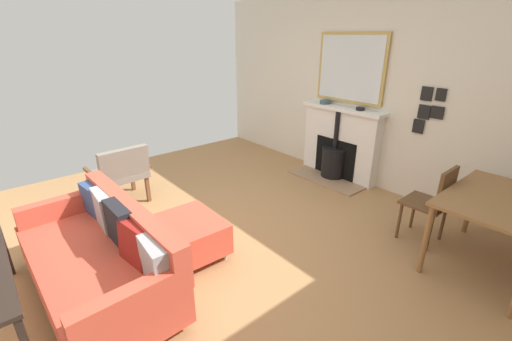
{
  "coord_description": "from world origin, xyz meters",
  "views": [
    {
      "loc": [
        1.53,
        2.68,
        2.06
      ],
      "look_at": [
        -0.5,
        0.27,
        0.78
      ],
      "focal_mm": 23.53,
      "sensor_mm": 36.0,
      "label": 1
    }
  ],
  "objects_px": {
    "dining_chair_near_fireplace": "(434,200)",
    "fireplace": "(338,148)",
    "dining_table": "(500,208)",
    "mantel_bowl_far": "(360,109)",
    "sofa": "(102,256)",
    "ottoman": "(191,234)",
    "mantel_bowl_near": "(325,102)",
    "armchair_accent": "(121,171)"
  },
  "relations": [
    {
      "from": "fireplace",
      "to": "sofa",
      "type": "distance_m",
      "value": 3.57
    },
    {
      "from": "fireplace",
      "to": "mantel_bowl_near",
      "type": "relative_size",
      "value": 8.26
    },
    {
      "from": "mantel_bowl_near",
      "to": "mantel_bowl_far",
      "type": "relative_size",
      "value": 1.31
    },
    {
      "from": "sofa",
      "to": "dining_chair_near_fireplace",
      "type": "distance_m",
      "value": 3.18
    },
    {
      "from": "dining_chair_near_fireplace",
      "to": "sofa",
      "type": "bearing_deg",
      "value": -26.99
    },
    {
      "from": "dining_chair_near_fireplace",
      "to": "dining_table",
      "type": "bearing_deg",
      "value": 89.88
    },
    {
      "from": "armchair_accent",
      "to": "mantel_bowl_far",
      "type": "bearing_deg",
      "value": 152.48
    },
    {
      "from": "armchair_accent",
      "to": "sofa",
      "type": "bearing_deg",
      "value": 64.86
    },
    {
      "from": "fireplace",
      "to": "dining_table",
      "type": "distance_m",
      "value": 2.4
    },
    {
      "from": "sofa",
      "to": "armchair_accent",
      "type": "xyz_separation_m",
      "value": [
        -0.7,
        -1.5,
        0.11
      ]
    },
    {
      "from": "sofa",
      "to": "ottoman",
      "type": "xyz_separation_m",
      "value": [
        -0.81,
        0.03,
        -0.1
      ]
    },
    {
      "from": "armchair_accent",
      "to": "dining_chair_near_fireplace",
      "type": "xyz_separation_m",
      "value": [
        -2.13,
        2.94,
        0.05
      ]
    },
    {
      "from": "fireplace",
      "to": "sofa",
      "type": "relative_size",
      "value": 0.73
    },
    {
      "from": "mantel_bowl_near",
      "to": "sofa",
      "type": "relative_size",
      "value": 0.09
    },
    {
      "from": "ottoman",
      "to": "dining_table",
      "type": "relative_size",
      "value": 0.6
    },
    {
      "from": "mantel_bowl_far",
      "to": "sofa",
      "type": "height_order",
      "value": "mantel_bowl_far"
    },
    {
      "from": "fireplace",
      "to": "dining_chair_near_fireplace",
      "type": "relative_size",
      "value": 1.54
    },
    {
      "from": "mantel_bowl_far",
      "to": "sofa",
      "type": "relative_size",
      "value": 0.07
    },
    {
      "from": "mantel_bowl_far",
      "to": "dining_table",
      "type": "height_order",
      "value": "mantel_bowl_far"
    },
    {
      "from": "sofa",
      "to": "ottoman",
      "type": "bearing_deg",
      "value": 177.88
    },
    {
      "from": "fireplace",
      "to": "dining_chair_near_fireplace",
      "type": "xyz_separation_m",
      "value": [
        0.72,
        1.74,
        0.04
      ]
    },
    {
      "from": "dining_chair_near_fireplace",
      "to": "armchair_accent",
      "type": "bearing_deg",
      "value": -54.12
    },
    {
      "from": "sofa",
      "to": "fireplace",
      "type": "bearing_deg",
      "value": -175.24
    },
    {
      "from": "fireplace",
      "to": "armchair_accent",
      "type": "height_order",
      "value": "fireplace"
    },
    {
      "from": "mantel_bowl_far",
      "to": "sofa",
      "type": "distance_m",
      "value": 3.65
    },
    {
      "from": "fireplace",
      "to": "ottoman",
      "type": "relative_size",
      "value": 1.91
    },
    {
      "from": "fireplace",
      "to": "armchair_accent",
      "type": "bearing_deg",
      "value": -22.89
    },
    {
      "from": "fireplace",
      "to": "armchair_accent",
      "type": "distance_m",
      "value": 3.09
    },
    {
      "from": "ottoman",
      "to": "dining_table",
      "type": "xyz_separation_m",
      "value": [
        -2.02,
        1.96,
        0.4
      ]
    },
    {
      "from": "fireplace",
      "to": "ottoman",
      "type": "height_order",
      "value": "fireplace"
    },
    {
      "from": "fireplace",
      "to": "mantel_bowl_far",
      "type": "distance_m",
      "value": 0.7
    },
    {
      "from": "mantel_bowl_far",
      "to": "sofa",
      "type": "xyz_separation_m",
      "value": [
        3.57,
        0.01,
        -0.76
      ]
    },
    {
      "from": "mantel_bowl_near",
      "to": "ottoman",
      "type": "bearing_deg",
      "value": 13.3
    },
    {
      "from": "fireplace",
      "to": "mantel_bowl_near",
      "type": "xyz_separation_m",
      "value": [
        -0.02,
        -0.33,
        0.64
      ]
    },
    {
      "from": "dining_table",
      "to": "armchair_accent",
      "type": "bearing_deg",
      "value": -58.63
    },
    {
      "from": "mantel_bowl_far",
      "to": "ottoman",
      "type": "relative_size",
      "value": 0.18
    },
    {
      "from": "fireplace",
      "to": "mantel_bowl_far",
      "type": "height_order",
      "value": "mantel_bowl_far"
    },
    {
      "from": "dining_chair_near_fireplace",
      "to": "fireplace",
      "type": "bearing_deg",
      "value": -112.59
    },
    {
      "from": "fireplace",
      "to": "mantel_bowl_near",
      "type": "distance_m",
      "value": 0.72
    },
    {
      "from": "ottoman",
      "to": "dining_table",
      "type": "bearing_deg",
      "value": 135.87
    },
    {
      "from": "fireplace",
      "to": "dining_table",
      "type": "relative_size",
      "value": 1.14
    },
    {
      "from": "fireplace",
      "to": "dining_table",
      "type": "bearing_deg",
      "value": 72.4
    }
  ]
}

